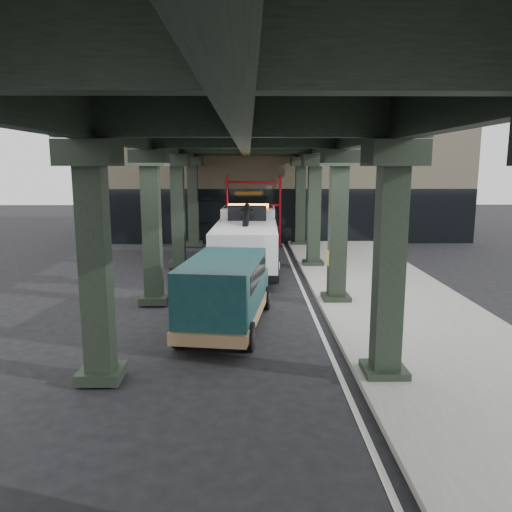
{
  "coord_description": "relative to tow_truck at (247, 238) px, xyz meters",
  "views": [
    {
      "loc": [
        -0.27,
        -13.98,
        4.5
      ],
      "look_at": [
        -0.06,
        1.51,
        1.7
      ],
      "focal_mm": 35.0,
      "sensor_mm": 36.0,
      "label": 1
    }
  ],
  "objects": [
    {
      "name": "scaffolding",
      "position": [
        0.36,
        7.1,
        0.69
      ],
      "size": [
        3.08,
        0.88,
        4.0
      ],
      "color": "red",
      "rests_on": "ground"
    },
    {
      "name": "towed_van",
      "position": [
        -0.56,
        -8.11,
        -0.31
      ],
      "size": [
        2.63,
        5.27,
        2.05
      ],
      "rotation": [
        0.0,
        0.0,
        -0.15
      ],
      "color": "#0F3638",
      "rests_on": "ground"
    },
    {
      "name": "tow_truck",
      "position": [
        0.0,
        0.0,
        0.0
      ],
      "size": [
        2.9,
        8.95,
        2.9
      ],
      "rotation": [
        0.0,
        0.0,
        -0.03
      ],
      "color": "black",
      "rests_on": "ground"
    },
    {
      "name": "sidewalk",
      "position": [
        4.86,
        -5.54,
        -1.34
      ],
      "size": [
        5.0,
        40.0,
        0.15
      ],
      "primitive_type": "cube",
      "color": "gray",
      "rests_on": "ground"
    },
    {
      "name": "building",
      "position": [
        2.36,
        12.46,
        2.58
      ],
      "size": [
        22.0,
        10.0,
        8.0
      ],
      "primitive_type": "cube",
      "color": "#C6B793",
      "rests_on": "ground"
    },
    {
      "name": "lane_stripe",
      "position": [
        2.06,
        -5.54,
        -1.41
      ],
      "size": [
        0.12,
        38.0,
        0.01
      ],
      "primitive_type": "cube",
      "color": "silver",
      "rests_on": "ground"
    },
    {
      "name": "ground",
      "position": [
        0.36,
        -7.54,
        -1.42
      ],
      "size": [
        90.0,
        90.0,
        0.0
      ],
      "primitive_type": "plane",
      "color": "black",
      "rests_on": "ground"
    },
    {
      "name": "viaduct",
      "position": [
        -0.04,
        -5.54,
        4.05
      ],
      "size": [
        7.4,
        32.0,
        6.4
      ],
      "color": "black",
      "rests_on": "ground"
    }
  ]
}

